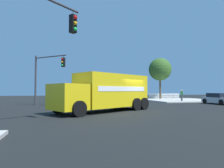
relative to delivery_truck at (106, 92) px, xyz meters
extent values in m
plane|color=black|center=(-2.22, -0.52, -1.51)|extent=(100.00, 100.00, 0.00)
cube|color=beige|center=(-15.13, -13.43, -1.44)|extent=(10.92, 10.92, 0.14)
cube|color=yellow|center=(-0.60, -0.36, 0.11)|extent=(6.54, 5.26, 2.53)
cube|color=yellow|center=(2.99, 1.81, -0.31)|extent=(2.87, 3.04, 1.70)
cube|color=black|center=(3.72, 2.26, 0.03)|extent=(1.11, 1.77, 0.88)
cube|color=#B2B2B7|center=(-3.16, -1.91, -1.31)|extent=(1.37, 2.07, 0.21)
cube|color=white|center=(-1.22, 0.67, 0.24)|extent=(4.45, 2.71, 0.36)
cube|color=white|center=(0.03, -1.40, 0.24)|extent=(4.45, 2.71, 0.36)
cylinder|color=black|center=(2.30, 2.85, -1.01)|extent=(1.00, 0.76, 1.00)
cylinder|color=black|center=(3.59, 0.73, -1.01)|extent=(1.00, 0.76, 1.00)
cylinder|color=black|center=(-2.52, -0.08, -1.01)|extent=(1.00, 0.76, 1.00)
cylinder|color=black|center=(-1.23, -2.20, -1.01)|extent=(1.00, 0.76, 1.00)
cylinder|color=black|center=(-3.41, -0.62, -1.01)|extent=(1.00, 0.76, 1.00)
cylinder|color=black|center=(-2.13, -2.74, -1.01)|extent=(1.00, 0.76, 1.00)
cylinder|color=#38383D|center=(6.32, -8.31, 1.25)|extent=(0.20, 0.20, 5.50)
cylinder|color=#38383D|center=(4.68, -6.94, 3.75)|extent=(3.35, 2.83, 0.12)
cylinder|color=#38383D|center=(3.31, -5.80, 3.62)|extent=(0.03, 0.03, 0.25)
cube|color=black|center=(3.31, -5.80, 3.02)|extent=(0.42, 0.42, 0.95)
sphere|color=red|center=(3.43, -5.66, 3.34)|extent=(0.20, 0.20, 0.20)
sphere|color=#EFA314|center=(3.43, -5.66, 3.03)|extent=(0.20, 0.20, 0.20)
sphere|color=#19CC4C|center=(3.43, -5.66, 2.72)|extent=(0.20, 0.20, 0.20)
cylinder|color=#38383D|center=(2.79, 4.66, 4.20)|extent=(0.03, 0.03, 0.25)
cube|color=black|center=(2.79, 4.66, 3.60)|extent=(0.42, 0.42, 0.95)
sphere|color=red|center=(2.67, 4.79, 3.92)|extent=(0.20, 0.20, 0.20)
sphere|color=#EFA314|center=(2.67, 4.79, 3.61)|extent=(0.20, 0.20, 0.20)
sphere|color=#19CC4C|center=(2.67, 4.79, 3.30)|extent=(0.20, 0.20, 0.20)
cube|color=#B7BABF|center=(-14.70, -4.68, -1.02)|extent=(2.05, 4.40, 0.65)
cube|color=black|center=(-14.71, -4.83, -0.45)|extent=(1.72, 2.50, 0.50)
cylinder|color=black|center=(-13.70, -3.32, -1.20)|extent=(0.24, 0.63, 0.62)
cylinder|color=black|center=(-15.71, -6.04, -1.20)|extent=(0.24, 0.63, 0.62)
cylinder|color=black|center=(-13.87, -6.15, -1.20)|extent=(0.24, 0.63, 0.62)
cylinder|color=#4C4C51|center=(-13.30, -10.32, -0.97)|extent=(0.14, 0.14, 0.79)
cylinder|color=#4C4C51|center=(-13.32, -10.15, -0.97)|extent=(0.14, 0.14, 0.79)
cube|color=#3F8C4C|center=(-13.31, -10.23, -0.28)|extent=(0.26, 0.36, 0.59)
sphere|color=beige|center=(-13.31, -10.23, 0.12)|extent=(0.21, 0.21, 0.21)
cylinder|color=#3F8C4C|center=(-13.28, -10.45, -0.25)|extent=(0.09, 0.09, 0.53)
cylinder|color=#3F8C4C|center=(-13.33, -10.01, -0.25)|extent=(0.09, 0.09, 0.53)
cube|color=white|center=(-18.19, -18.64, -0.89)|extent=(0.08, 0.04, 0.95)
cube|color=white|center=(-18.01, -18.64, -0.89)|extent=(0.08, 0.04, 0.95)
cube|color=white|center=(-17.83, -18.64, -0.89)|extent=(0.08, 0.04, 0.95)
cube|color=white|center=(-17.65, -18.64, -0.89)|extent=(0.08, 0.04, 0.95)
cube|color=white|center=(-17.47, -18.64, -0.89)|extent=(0.08, 0.04, 0.95)
cube|color=white|center=(-17.29, -18.64, -0.89)|extent=(0.08, 0.04, 0.95)
cube|color=white|center=(-17.11, -18.64, -0.89)|extent=(0.08, 0.04, 0.95)
cube|color=white|center=(-16.93, -18.64, -0.89)|extent=(0.08, 0.04, 0.95)
cube|color=white|center=(-16.75, -18.64, -0.89)|extent=(0.08, 0.04, 0.95)
cube|color=white|center=(-16.57, -18.64, -0.89)|extent=(0.08, 0.04, 0.95)
cube|color=white|center=(-16.39, -18.64, -0.89)|extent=(0.08, 0.04, 0.95)
cube|color=white|center=(-16.21, -18.64, -0.89)|extent=(0.08, 0.04, 0.95)
cube|color=white|center=(-16.03, -18.64, -0.89)|extent=(0.08, 0.04, 0.95)
cube|color=white|center=(-15.85, -18.64, -0.89)|extent=(0.08, 0.04, 0.95)
cube|color=white|center=(-15.67, -18.64, -0.89)|extent=(0.08, 0.04, 0.95)
cube|color=white|center=(-15.49, -18.64, -0.89)|extent=(0.08, 0.04, 0.95)
cube|color=white|center=(-15.31, -18.64, -0.89)|extent=(0.08, 0.04, 0.95)
cube|color=white|center=(-15.13, -18.64, -0.89)|extent=(0.08, 0.04, 0.95)
cube|color=white|center=(-14.95, -18.64, -0.89)|extent=(0.08, 0.04, 0.95)
cube|color=white|center=(-14.77, -18.64, -0.89)|extent=(0.08, 0.04, 0.95)
cube|color=white|center=(-14.59, -18.64, -0.89)|extent=(0.08, 0.04, 0.95)
cube|color=white|center=(-14.41, -18.64, -0.89)|extent=(0.08, 0.04, 0.95)
cube|color=white|center=(-14.23, -18.64, -0.89)|extent=(0.08, 0.04, 0.95)
cube|color=white|center=(-14.05, -18.64, -0.89)|extent=(0.08, 0.04, 0.95)
cube|color=white|center=(-13.87, -18.64, -0.89)|extent=(0.08, 0.04, 0.95)
cube|color=white|center=(-13.69, -18.64, -0.89)|extent=(0.08, 0.04, 0.95)
cube|color=white|center=(-13.51, -18.64, -0.89)|extent=(0.08, 0.04, 0.95)
cube|color=white|center=(-13.33, -18.64, -0.89)|extent=(0.08, 0.04, 0.95)
cube|color=white|center=(-13.15, -18.64, -0.89)|extent=(0.08, 0.04, 0.95)
cube|color=white|center=(-12.97, -18.64, -0.89)|extent=(0.08, 0.04, 0.95)
cube|color=white|center=(-12.79, -18.64, -0.89)|extent=(0.08, 0.04, 0.95)
cube|color=white|center=(-12.61, -18.64, -0.89)|extent=(0.08, 0.04, 0.95)
cube|color=white|center=(-12.43, -18.64, -0.89)|extent=(0.08, 0.04, 0.95)
cube|color=white|center=(-12.25, -18.64, -0.89)|extent=(0.08, 0.04, 0.95)
cube|color=white|center=(-12.07, -18.64, -0.89)|extent=(0.08, 0.04, 0.95)
cube|color=white|center=(-15.13, -18.66, -0.65)|extent=(6.22, 0.03, 0.07)
cube|color=white|center=(-15.13, -18.66, -1.08)|extent=(6.22, 0.03, 0.07)
cylinder|color=brown|center=(-13.75, -17.64, 0.53)|extent=(0.32, 0.32, 3.79)
sphere|color=#386023|center=(-13.75, -17.64, 3.96)|extent=(4.09, 4.09, 4.09)
camera|label=1|loc=(3.22, 15.08, 0.11)|focal=31.67mm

